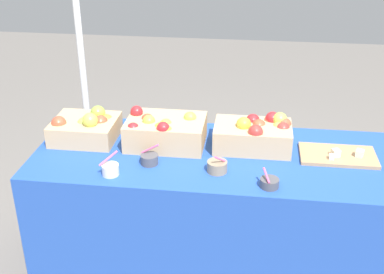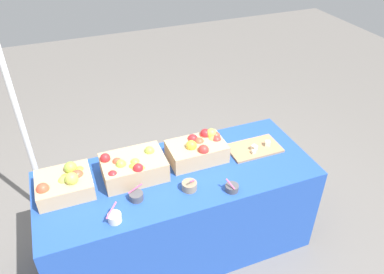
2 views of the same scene
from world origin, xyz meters
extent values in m
plane|color=slate|center=(0.00, 0.00, 0.00)|extent=(10.00, 10.00, 0.00)
cube|color=#234CAD|center=(0.00, 0.00, 0.37)|extent=(1.90, 0.76, 0.74)
cube|color=tan|center=(-0.73, 0.09, 0.80)|extent=(0.34, 0.30, 0.11)
sphere|color=#D14C33|center=(-0.85, 0.03, 0.85)|extent=(0.08, 0.08, 0.08)
sphere|color=#99B742|center=(-0.67, 0.16, 0.87)|extent=(0.08, 0.08, 0.08)
sphere|color=#B2C64C|center=(-0.68, 0.04, 0.88)|extent=(0.08, 0.08, 0.08)
sphere|color=gold|center=(-0.62, 0.14, 0.82)|extent=(0.08, 0.08, 0.08)
sphere|color=gold|center=(-0.71, 0.10, 0.83)|extent=(0.08, 0.08, 0.08)
sphere|color=#B2C64C|center=(-0.73, 0.07, 0.83)|extent=(0.08, 0.08, 0.08)
sphere|color=#D14C33|center=(-0.64, 0.10, 0.84)|extent=(0.08, 0.08, 0.08)
cube|color=tan|center=(-0.28, 0.08, 0.81)|extent=(0.41, 0.29, 0.14)
sphere|color=gold|center=(-0.30, 0.01, 0.86)|extent=(0.07, 0.07, 0.07)
sphere|color=#99B742|center=(-0.16, 0.12, 0.88)|extent=(0.07, 0.07, 0.07)
sphere|color=red|center=(-0.45, 0.14, 0.89)|extent=(0.07, 0.07, 0.07)
sphere|color=red|center=(-0.44, -0.01, 0.86)|extent=(0.07, 0.07, 0.07)
sphere|color=red|center=(-0.27, -0.03, 0.89)|extent=(0.07, 0.07, 0.07)
sphere|color=gold|center=(-0.26, -0.03, 0.87)|extent=(0.07, 0.07, 0.07)
sphere|color=#99B742|center=(-0.28, 0.05, 0.87)|extent=(0.07, 0.07, 0.07)
sphere|color=#D14C33|center=(-0.38, 0.09, 0.87)|extent=(0.07, 0.07, 0.07)
sphere|color=#99B742|center=(-0.37, 0.05, 0.88)|extent=(0.07, 0.07, 0.07)
cube|color=tan|center=(0.18, 0.10, 0.80)|extent=(0.40, 0.26, 0.13)
sphere|color=#B2C64C|center=(0.31, 0.12, 0.85)|extent=(0.08, 0.08, 0.08)
sphere|color=#B2332D|center=(0.19, 0.01, 0.87)|extent=(0.08, 0.08, 0.08)
sphere|color=red|center=(0.18, 0.17, 0.86)|extent=(0.08, 0.08, 0.08)
sphere|color=#D14C33|center=(0.27, 0.18, 0.85)|extent=(0.08, 0.08, 0.08)
sphere|color=red|center=(0.28, 0.18, 0.88)|extent=(0.08, 0.08, 0.08)
sphere|color=gold|center=(0.13, 0.08, 0.88)|extent=(0.08, 0.08, 0.08)
sphere|color=#B2332D|center=(0.33, 0.11, 0.85)|extent=(0.08, 0.08, 0.08)
sphere|color=#B2C64C|center=(0.32, 0.16, 0.88)|extent=(0.08, 0.08, 0.08)
sphere|color=#D14C33|center=(0.34, 0.14, 0.86)|extent=(0.08, 0.08, 0.08)
sphere|color=#D14C33|center=(0.21, 0.13, 0.85)|extent=(0.08, 0.08, 0.08)
cube|color=tan|center=(0.62, 0.05, 0.75)|extent=(0.38, 0.23, 0.02)
cube|color=beige|center=(0.60, 0.02, 0.78)|extent=(0.05, 0.05, 0.04)
cube|color=beige|center=(0.72, 0.04, 0.78)|extent=(0.05, 0.05, 0.04)
cube|color=beige|center=(0.58, -0.01, 0.77)|extent=(0.03, 0.03, 0.03)
cylinder|color=#4C4C51|center=(0.27, -0.29, 0.76)|extent=(0.09, 0.09, 0.04)
cylinder|color=#EA598C|center=(0.25, -0.29, 0.80)|extent=(0.04, 0.08, 0.04)
cylinder|color=gray|center=(0.02, -0.18, 0.77)|extent=(0.10, 0.10, 0.05)
cylinder|color=#EA598C|center=(0.03, -0.19, 0.82)|extent=(0.06, 0.06, 0.06)
cylinder|color=#4C4C51|center=(-0.33, -0.14, 0.76)|extent=(0.09, 0.09, 0.05)
cylinder|color=#EA598C|center=(-0.32, -0.13, 0.82)|extent=(0.09, 0.02, 0.06)
cylinder|color=silver|center=(-0.49, -0.27, 0.77)|extent=(0.08, 0.08, 0.05)
cylinder|color=#EA598C|center=(-0.50, -0.26, 0.82)|extent=(0.08, 0.07, 0.06)
cylinder|color=white|center=(-0.95, 0.72, 1.02)|extent=(0.04, 0.04, 2.04)
camera|label=1|loc=(0.17, -2.29, 1.96)|focal=46.86mm
camera|label=2|loc=(-0.62, -1.85, 2.40)|focal=35.00mm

